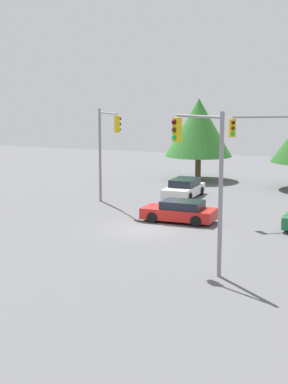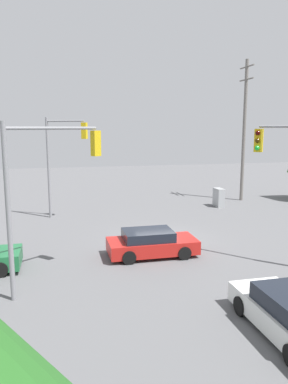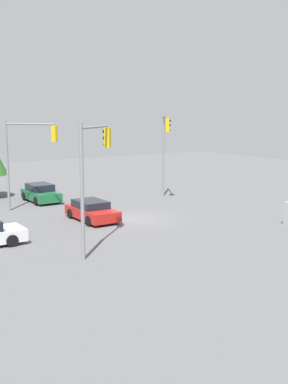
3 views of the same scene
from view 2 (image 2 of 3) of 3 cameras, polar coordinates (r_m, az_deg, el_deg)
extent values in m
plane|color=#5B5B5E|center=(21.12, 2.52, -7.22)|extent=(80.00, 80.00, 0.00)
cube|color=red|center=(18.42, 1.27, -8.18)|extent=(1.92, 4.30, 0.64)
cube|color=black|center=(18.20, 0.61, -6.57)|extent=(1.69, 2.37, 0.47)
cylinder|color=black|center=(19.66, 4.39, -7.56)|extent=(0.22, 0.64, 0.64)
cylinder|color=black|center=(18.02, 6.17, -9.24)|extent=(0.22, 0.64, 0.64)
cylinder|color=black|center=(19.05, -3.36, -8.12)|extent=(0.22, 0.64, 0.64)
cylinder|color=black|center=(17.35, -2.30, -9.94)|extent=(0.22, 0.64, 0.64)
cylinder|color=black|center=(18.69, -20.37, -9.08)|extent=(0.22, 0.66, 0.66)
cylinder|color=black|center=(17.03, -21.09, -10.97)|extent=(0.22, 0.66, 0.66)
cylinder|color=black|center=(13.41, 14.51, -16.46)|extent=(0.64, 0.22, 0.64)
cube|color=gold|center=(18.01, 17.07, 7.52)|extent=(0.44, 0.44, 1.05)
sphere|color=#360503|center=(17.83, 16.96, 8.59)|extent=(0.22, 0.22, 0.22)
sphere|color=#392605|center=(17.84, 16.90, 7.51)|extent=(0.22, 0.22, 0.22)
sphere|color=green|center=(17.86, 16.85, 6.44)|extent=(0.22, 0.22, 0.22)
cylinder|color=gray|center=(26.36, -14.34, 3.50)|extent=(0.18, 0.18, 6.85)
cylinder|color=gray|center=(25.53, -11.95, 10.54)|extent=(1.48, 2.44, 0.12)
cube|color=gold|center=(24.90, -9.08, 9.21)|extent=(0.41, 0.43, 1.05)
sphere|color=#360503|center=(25.06, -8.92, 9.99)|extent=(0.22, 0.22, 0.22)
sphere|color=#392605|center=(25.06, -8.90, 9.22)|extent=(0.22, 0.22, 0.22)
sphere|color=green|center=(25.06, -8.88, 8.45)|extent=(0.22, 0.22, 0.22)
cylinder|color=gray|center=(13.91, -19.95, -3.16)|extent=(0.18, 0.18, 6.41)
cylinder|color=gray|center=(14.58, -13.56, 9.43)|extent=(2.30, 3.39, 0.12)
cube|color=gold|center=(15.78, -7.36, 7.36)|extent=(0.42, 0.44, 1.05)
sphere|color=#360503|center=(15.90, -7.79, 8.58)|extent=(0.22, 0.22, 0.22)
sphere|color=#392605|center=(15.91, -7.76, 7.37)|extent=(0.22, 0.22, 0.22)
sphere|color=green|center=(15.93, -7.73, 6.17)|extent=(0.22, 0.22, 0.22)
cylinder|color=slate|center=(32.75, 15.00, 8.86)|extent=(0.28, 0.28, 11.65)
cylinder|color=slate|center=(33.11, 15.42, 17.93)|extent=(2.20, 0.12, 0.12)
cylinder|color=slate|center=(32.97, 15.34, 16.21)|extent=(2.20, 0.12, 0.12)
cube|color=#9EA0A3|center=(30.08, 11.32, -0.83)|extent=(1.15, 0.55, 1.45)
camera|label=1|loc=(49.73, -21.20, 10.83)|focal=55.00mm
camera|label=3|loc=(31.84, 72.15, 4.45)|focal=45.00mm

